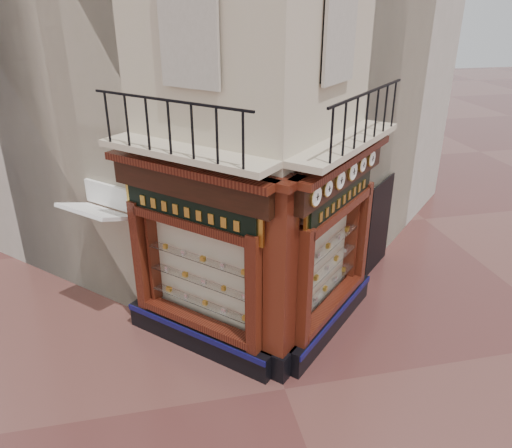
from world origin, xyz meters
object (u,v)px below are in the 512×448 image
object	(u,v)px
clock_e	(362,165)
corner_pilaster	(280,285)
clock_d	(352,171)
clock_c	(340,180)
clock_a	(316,196)
clock_f	(371,158)
awning	(110,316)
signboard_left	(189,211)
signboard_right	(341,199)
clock_b	(328,188)

from	to	relation	value
clock_e	corner_pilaster	bearing A→B (deg)	170.06
corner_pilaster	clock_d	bearing A→B (deg)	-12.42
clock_c	clock_a	bearing A→B (deg)	-180.00
clock_a	clock_f	world-z (taller)	clock_a
clock_c	awning	size ratio (longest dim) A/B	0.26
clock_f	awning	size ratio (longest dim) A/B	0.24
corner_pilaster	signboard_left	size ratio (longest dim) A/B	1.74
clock_a	awning	size ratio (longest dim) A/B	0.25
clock_e	clock_d	bearing A→B (deg)	180.00
clock_c	clock_e	distance (m)	1.07
clock_d	signboard_right	distance (m)	0.56
clock_c	awning	bearing A→B (deg)	112.10
corner_pilaster	signboard_right	xyz separation A→B (m)	(1.46, 1.01, 1.15)
clock_c	awning	xyz separation A→B (m)	(-4.56, 1.93, -3.62)
awning	signboard_left	bearing A→B (deg)	-175.64
clock_a	clock_e	size ratio (longest dim) A/B	1.15
clock_d	clock_e	bearing A→B (deg)	-0.00
clock_c	clock_d	bearing A→B (deg)	0.00
signboard_left	clock_e	bearing A→B (deg)	-128.34
corner_pilaster	clock_a	world-z (taller)	corner_pilaster
clock_e	signboard_left	bearing A→B (deg)	141.66
clock_c	clock_d	distance (m)	0.58
clock_d	clock_f	world-z (taller)	clock_d
clock_d	signboard_right	bearing A→B (deg)	149.76
clock_d	signboard_right	world-z (taller)	clock_d
clock_e	signboard_right	xyz separation A→B (m)	(-0.56, -0.41, -0.52)
clock_a	clock_c	xyz separation A→B (m)	(0.69, 0.69, 0.00)
clock_d	clock_c	bearing A→B (deg)	-180.00
clock_b	signboard_right	world-z (taller)	clock_b
clock_c	awning	world-z (taller)	clock_c
clock_a	clock_b	world-z (taller)	clock_a
clock_a	clock_d	xyz separation A→B (m)	(1.10, 1.10, -0.00)
corner_pilaster	signboard_left	xyz separation A→B (m)	(-1.46, 1.01, 1.15)
clock_b	clock_e	size ratio (longest dim) A/B	0.99
corner_pilaster	clock_c	distance (m)	2.20
clock_a	clock_e	distance (m)	2.05
clock_a	clock_d	distance (m)	1.55
clock_e	signboard_left	world-z (taller)	clock_e
corner_pilaster	awning	bearing A→B (deg)	96.86
clock_d	awning	bearing A→B (deg)	118.02
clock_a	clock_b	xyz separation A→B (m)	(0.32, 0.32, -0.00)
signboard_left	clock_f	bearing A→B (deg)	-123.87
corner_pilaster	awning	world-z (taller)	corner_pilaster
clock_b	clock_f	bearing A→B (deg)	0.00
clock_b	awning	size ratio (longest dim) A/B	0.22
signboard_left	clock_d	bearing A→B (deg)	-133.98
clock_a	signboard_left	bearing A→B (deg)	107.87
clock_b	signboard_right	bearing A→B (deg)	6.96
signboard_left	corner_pilaster	bearing A→B (deg)	-169.75
clock_d	signboard_left	size ratio (longest dim) A/B	0.17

